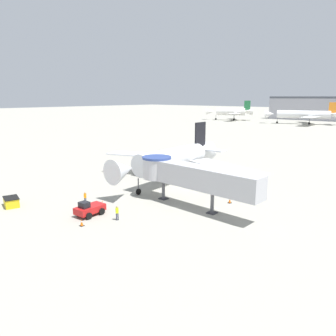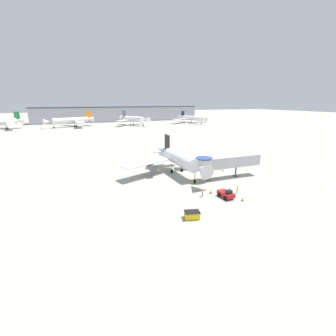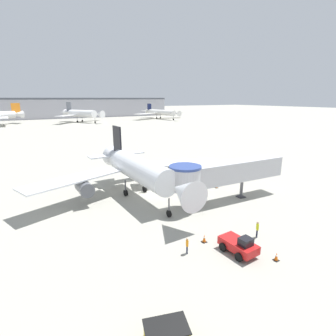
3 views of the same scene
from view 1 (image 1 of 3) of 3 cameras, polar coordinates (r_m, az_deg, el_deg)
ground_plane at (r=53.76m, az=3.38°, el=-2.97°), size 800.00×800.00×0.00m
main_airplane at (r=53.84m, az=0.96°, el=1.55°), size 31.66×24.18×9.69m
jet_bridge at (r=42.46m, az=3.50°, el=-1.19°), size 18.27×4.09×5.93m
pushback_tug_red at (r=41.13m, az=-13.54°, el=-6.92°), size 2.41×3.74×1.90m
service_container_yellow at (r=47.93m, az=-25.62°, el=-5.34°), size 2.99×2.38×1.23m
traffic_cone_starboard_wing at (r=45.47m, az=10.71°, el=-5.54°), size 0.48×0.48×0.79m
traffic_cone_apron_front at (r=38.31m, az=-14.81°, el=-9.20°), size 0.47×0.47×0.78m
traffic_cone_near_nose at (r=44.27m, az=-11.36°, el=-6.04°), size 0.51×0.51×0.83m
ground_crew_marshaller at (r=45.72m, az=-14.24°, el=-4.88°), size 0.28×0.35×1.62m
ground_crew_wing_walker at (r=38.91m, az=-8.86°, el=-7.56°), size 0.36×0.39×1.78m
background_jet_green_tail at (r=207.73m, az=10.99°, el=9.61°), size 27.06×28.24×11.86m
background_jet_orange_tail at (r=187.83m, az=22.71°, el=8.58°), size 36.11×33.85×11.43m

